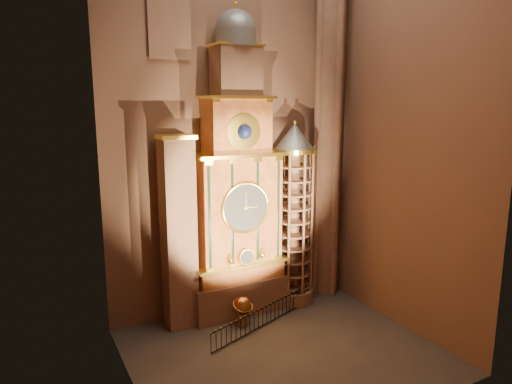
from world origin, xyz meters
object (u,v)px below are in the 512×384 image
astronomical_clock (237,197)px  celestial_globe (243,308)px  stair_turret (293,216)px  iron_railing (265,316)px  portrait_tower (179,232)px

astronomical_clock → celestial_globe: astronomical_clock is taller
stair_turret → iron_railing: (-3.05, -2.07, -4.69)m
astronomical_clock → stair_turret: (3.50, -0.26, -1.41)m
portrait_tower → stair_turret: (6.90, -0.28, 0.12)m
astronomical_clock → iron_railing: 6.54m
portrait_tower → celestial_globe: (2.87, -1.69, -4.19)m
celestial_globe → astronomical_clock: bearing=72.3°
celestial_globe → iron_railing: bearing=-34.0°
astronomical_clock → iron_railing: size_ratio=2.29×
portrait_tower → iron_railing: 6.42m
celestial_globe → iron_railing: celestial_globe is taller
portrait_tower → iron_railing: portrait_tower is taller
portrait_tower → stair_turret: stair_turret is taller
stair_turret → celestial_globe: (-4.03, -1.41, -4.30)m
astronomical_clock → iron_railing: bearing=-79.2°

